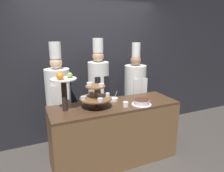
% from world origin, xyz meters
% --- Properties ---
extents(ground_plane, '(14.00, 14.00, 0.00)m').
position_xyz_m(ground_plane, '(0.00, 0.00, 0.00)').
color(ground_plane, '#47423D').
extents(wall_back, '(10.00, 0.06, 2.80)m').
position_xyz_m(wall_back, '(0.00, 1.31, 1.40)').
color(wall_back, '#232328').
rests_on(wall_back, ground_plane).
extents(buffet_counter, '(1.88, 0.63, 0.92)m').
position_xyz_m(buffet_counter, '(0.00, 0.31, 0.46)').
color(buffet_counter, brown).
rests_on(buffet_counter, ground_plane).
extents(tiered_stand, '(0.44, 0.44, 0.35)m').
position_xyz_m(tiered_stand, '(-0.29, 0.30, 1.09)').
color(tiered_stand, brown).
rests_on(tiered_stand, buffet_counter).
extents(fruit_pedestal, '(0.34, 0.34, 0.53)m').
position_xyz_m(fruit_pedestal, '(-0.71, 0.36, 1.27)').
color(fruit_pedestal, '#2D231E').
rests_on(fruit_pedestal, buffet_counter).
extents(cake_round, '(0.29, 0.29, 0.08)m').
position_xyz_m(cake_round, '(0.35, 0.15, 0.95)').
color(cake_round, white).
rests_on(cake_round, buffet_counter).
extents(cup_white, '(0.08, 0.08, 0.07)m').
position_xyz_m(cup_white, '(0.10, 0.16, 0.95)').
color(cup_white, white).
rests_on(cup_white, buffet_counter).
extents(serving_bowl_far, '(0.14, 0.14, 0.15)m').
position_xyz_m(serving_bowl_far, '(0.05, 0.47, 0.94)').
color(serving_bowl_far, white).
rests_on(serving_bowl_far, buffet_counter).
extents(chef_left, '(0.39, 0.39, 1.79)m').
position_xyz_m(chef_left, '(-0.70, 0.93, 0.96)').
color(chef_left, black).
rests_on(chef_left, ground_plane).
extents(chef_center_left, '(0.35, 0.35, 1.84)m').
position_xyz_m(chef_center_left, '(-0.02, 0.93, 1.02)').
color(chef_center_left, '#28282D').
rests_on(chef_center_left, ground_plane).
extents(chef_center_right, '(0.40, 0.40, 1.75)m').
position_xyz_m(chef_center_right, '(0.70, 0.93, 0.93)').
color(chef_center_right, '#38332D').
rests_on(chef_center_right, ground_plane).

